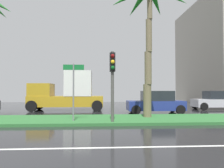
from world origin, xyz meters
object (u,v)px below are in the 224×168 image
street_name_sign (73,84)px  box_truck_lead (68,93)px  palm_tree_centre_left (150,7)px  car_in_traffic_third (217,100)px  traffic_signal_median_right (112,73)px  car_in_traffic_second (156,102)px

street_name_sign → box_truck_lead: bearing=100.0°
palm_tree_centre_left → car_in_traffic_third: (7.99, 6.85, -5.99)m
traffic_signal_median_right → car_in_traffic_second: size_ratio=0.83×
box_truck_lead → car_in_traffic_second: 7.78m
car_in_traffic_third → car_in_traffic_second: bearing=25.4°
box_truck_lead → palm_tree_centre_left: bearing=131.0°
traffic_signal_median_right → street_name_sign: size_ratio=1.19×
palm_tree_centre_left → street_name_sign: (-4.41, -1.28, -4.74)m
traffic_signal_median_right → box_truck_lead: (-3.43, 8.51, -1.07)m
car_in_traffic_second → car_in_traffic_third: same height
box_truck_lead → car_in_traffic_third: size_ratio=1.49×
traffic_signal_median_right → palm_tree_centre_left: bearing=37.4°
car_in_traffic_second → street_name_sign: bearing=40.9°
car_in_traffic_second → car_in_traffic_third: (6.65, 3.15, 0.00)m
box_truck_lead → car_in_traffic_second: bearing=157.3°
street_name_sign → car_in_traffic_third: size_ratio=0.70×
palm_tree_centre_left → car_in_traffic_second: 7.17m
traffic_signal_median_right → box_truck_lead: 9.24m
box_truck_lead → traffic_signal_median_right: bearing=112.0°
palm_tree_centre_left → street_name_sign: palm_tree_centre_left is taller
street_name_sign → car_in_traffic_third: 14.88m
palm_tree_centre_left → traffic_signal_median_right: bearing=-142.6°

